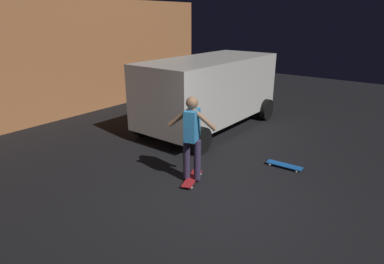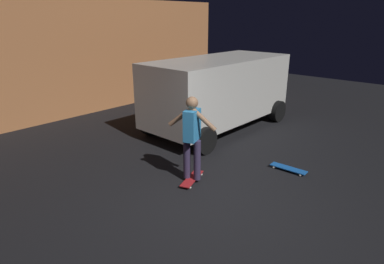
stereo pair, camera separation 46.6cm
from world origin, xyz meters
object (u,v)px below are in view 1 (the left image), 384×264
Objects in this scene: parked_van at (209,89)px; skater at (192,133)px; skateboard_ridden at (192,179)px; skateboard_spare at (284,165)px.

skater is at bearing -150.64° from parked_van.
skater is (-3.03, -1.71, -0.12)m from parked_van.
skateboard_ridden is 0.48× the size of skater.
parked_van reaches higher than skateboard_ridden.
skateboard_spare is 0.47× the size of skater.
parked_van is 3.65m from skateboard_ridden.
skater is (-0.00, -0.00, 0.98)m from skateboard_ridden.
parked_van is 5.76× the size of skateboard_ridden.
skateboard_ridden is at bearing -150.64° from parked_van.
parked_van is at bearing 29.36° from skateboard_ridden.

